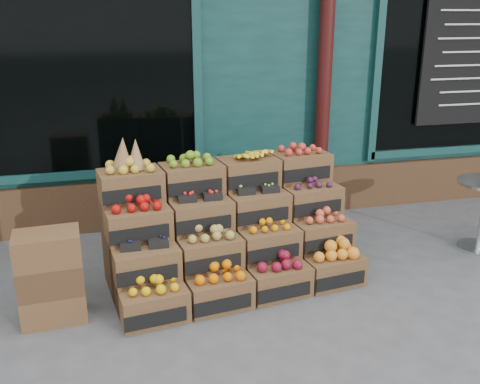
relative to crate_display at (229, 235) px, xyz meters
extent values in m
plane|color=#4C4C4F|center=(0.34, -0.59, -0.45)|extent=(60.00, 60.00, 0.00)
cube|color=#113937|center=(0.34, 4.61, 1.95)|extent=(12.00, 6.00, 4.80)
cube|color=#113937|center=(0.34, 1.66, 1.05)|extent=(12.00, 0.12, 3.00)
cube|color=#462E1C|center=(0.34, 1.59, -0.15)|extent=(12.00, 0.18, 0.60)
cube|color=black|center=(-1.26, 1.59, 1.30)|extent=(2.40, 0.06, 2.00)
cube|color=black|center=(3.54, 1.59, 1.30)|extent=(2.40, 0.06, 2.00)
cylinder|color=#350D0C|center=(1.54, 1.46, 1.15)|extent=(0.18, 0.18, 3.20)
cube|color=black|center=(3.54, 1.51, 1.45)|extent=(1.30, 0.04, 1.60)
cube|color=brown|center=(-0.81, -0.59, -0.31)|extent=(0.62, 0.47, 0.28)
cube|color=black|center=(-0.78, -0.80, -0.34)|extent=(0.52, 0.09, 0.13)
cube|color=#DDA405|center=(-0.81, -0.59, -0.12)|extent=(0.49, 0.36, 0.09)
cube|color=brown|center=(-0.22, -0.51, -0.31)|extent=(0.62, 0.47, 0.28)
cube|color=black|center=(-0.20, -0.72, -0.34)|extent=(0.52, 0.09, 0.13)
cube|color=#E96700|center=(-0.22, -0.51, -0.12)|extent=(0.49, 0.36, 0.10)
cube|color=brown|center=(0.36, -0.43, -0.31)|extent=(0.62, 0.47, 0.28)
cube|color=black|center=(0.39, -0.64, -0.34)|extent=(0.52, 0.09, 0.13)
cube|color=maroon|center=(0.36, -0.43, -0.11)|extent=(0.49, 0.36, 0.11)
cube|color=brown|center=(0.95, -0.35, -0.31)|extent=(0.62, 0.47, 0.28)
cube|color=black|center=(0.97, -0.56, -0.34)|extent=(0.52, 0.09, 0.13)
cube|color=orange|center=(0.95, -0.35, -0.10)|extent=(0.49, 0.36, 0.13)
cube|color=brown|center=(-0.84, -0.35, -0.03)|extent=(0.62, 0.47, 0.28)
cube|color=black|center=(-0.81, -0.56, -0.05)|extent=(0.52, 0.09, 0.13)
cube|color=#141033|center=(-0.84, -0.35, 0.13)|extent=(0.49, 0.36, 0.03)
cube|color=brown|center=(-0.26, -0.27, -0.03)|extent=(0.62, 0.47, 0.28)
cube|color=black|center=(-0.23, -0.48, -0.05)|extent=(0.52, 0.09, 0.13)
cube|color=olive|center=(-0.26, -0.27, 0.16)|extent=(0.49, 0.36, 0.10)
cube|color=brown|center=(0.33, -0.19, -0.03)|extent=(0.62, 0.47, 0.28)
cube|color=black|center=(0.36, -0.40, -0.05)|extent=(0.52, 0.09, 0.13)
cube|color=orange|center=(0.33, -0.19, 0.16)|extent=(0.49, 0.36, 0.08)
cube|color=brown|center=(0.91, -0.11, -0.03)|extent=(0.62, 0.47, 0.28)
cube|color=black|center=(0.94, -0.32, -0.05)|extent=(0.52, 0.09, 0.13)
cube|color=#C24730|center=(0.91, -0.11, 0.16)|extent=(0.49, 0.36, 0.09)
cube|color=brown|center=(-0.87, -0.11, 0.26)|extent=(0.62, 0.47, 0.28)
cube|color=black|center=(-0.85, -0.32, 0.23)|extent=(0.52, 0.09, 0.13)
cube|color=#9C0B08|center=(-0.87, -0.11, 0.45)|extent=(0.49, 0.36, 0.10)
cube|color=brown|center=(-0.29, -0.03, 0.26)|extent=(0.62, 0.47, 0.28)
cube|color=black|center=(-0.26, -0.24, 0.23)|extent=(0.52, 0.09, 0.13)
cube|color=red|center=(-0.29, -0.03, 0.42)|extent=(0.49, 0.36, 0.04)
cube|color=brown|center=(0.30, 0.05, 0.26)|extent=(0.62, 0.47, 0.28)
cube|color=black|center=(0.32, -0.16, 0.23)|extent=(0.52, 0.09, 0.13)
cube|color=#76B43A|center=(0.30, 0.05, 0.42)|extent=(0.49, 0.36, 0.03)
cube|color=brown|center=(0.88, 0.13, 0.26)|extent=(0.62, 0.47, 0.28)
cube|color=black|center=(0.91, -0.08, 0.23)|extent=(0.52, 0.09, 0.13)
cube|color=#3B1430|center=(0.88, 0.13, 0.44)|extent=(0.49, 0.36, 0.07)
cube|color=brown|center=(-0.91, 0.13, 0.54)|extent=(0.62, 0.47, 0.28)
cube|color=black|center=(-0.88, -0.08, 0.51)|extent=(0.52, 0.09, 0.13)
cube|color=gold|center=(-0.91, 0.13, 0.73)|extent=(0.49, 0.36, 0.10)
cube|color=brown|center=(-0.32, 0.21, 0.54)|extent=(0.62, 0.47, 0.28)
cube|color=black|center=(-0.29, 0.00, 0.51)|extent=(0.52, 0.09, 0.13)
cube|color=#658F1A|center=(-0.32, 0.21, 0.73)|extent=(0.49, 0.36, 0.10)
cube|color=brown|center=(0.26, 0.29, 0.54)|extent=(0.62, 0.47, 0.28)
cube|color=black|center=(0.29, 0.08, 0.51)|extent=(0.52, 0.09, 0.13)
cube|color=yellow|center=(0.26, 0.29, 0.73)|extent=(0.49, 0.36, 0.09)
cube|color=brown|center=(0.85, 0.37, 0.54)|extent=(0.62, 0.47, 0.28)
cube|color=black|center=(0.88, 0.16, 0.51)|extent=(0.52, 0.09, 0.13)
cube|color=red|center=(0.85, 0.37, 0.73)|extent=(0.49, 0.36, 0.08)
cube|color=#462E1C|center=(0.04, -0.23, -0.31)|extent=(2.37, 0.70, 0.28)
cube|color=#462E1C|center=(0.00, 0.01, -0.17)|extent=(2.37, 0.70, 0.57)
cube|color=#462E1C|center=(-0.03, 0.25, -0.03)|extent=(2.37, 0.70, 0.85)
cone|color=olive|center=(-0.96, 0.13, 0.85)|extent=(0.20, 0.20, 0.33)
cone|color=olive|center=(-0.84, 0.17, 0.83)|extent=(0.17, 0.17, 0.28)
cube|color=brown|center=(-1.64, -0.38, -0.32)|extent=(0.56, 0.40, 0.27)
cube|color=#462E1C|center=(-1.64, -0.38, -0.05)|extent=(0.56, 0.40, 0.27)
cube|color=brown|center=(-1.64, -0.38, 0.21)|extent=(0.56, 0.40, 0.27)
cylinder|color=#ACADB3|center=(2.86, -0.02, -0.44)|extent=(0.46, 0.46, 0.03)
imported|color=#154B1E|center=(-1.40, 2.30, 0.47)|extent=(0.79, 0.66, 1.85)
camera|label=1|loc=(-1.07, -4.69, 2.06)|focal=40.00mm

